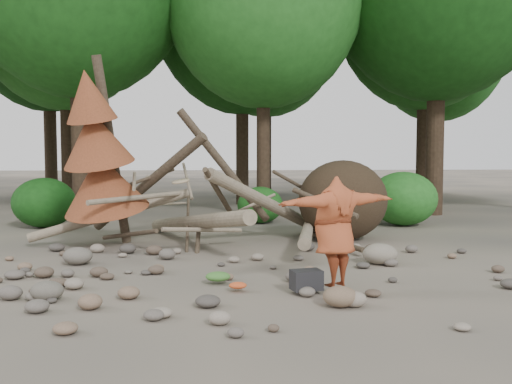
{
  "coord_description": "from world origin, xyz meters",
  "views": [
    {
      "loc": [
        -0.41,
        -9.53,
        2.17
      ],
      "look_at": [
        0.28,
        1.5,
        1.4
      ],
      "focal_mm": 40.0,
      "sensor_mm": 36.0,
      "label": 1
    }
  ],
  "objects": [
    {
      "name": "boulder_mid_left",
      "position": [
        -3.18,
        1.57,
        0.17
      ],
      "size": [
        0.57,
        0.51,
        0.34
      ],
      "primitive_type": "ellipsoid",
      "color": "#666056",
      "rests_on": "ground"
    },
    {
      "name": "bush_mid",
      "position": [
        0.8,
        7.8,
        0.56
      ],
      "size": [
        1.4,
        1.4,
        1.12
      ],
      "primitive_type": "ellipsoid",
      "color": "#1E601B",
      "rests_on": "ground"
    },
    {
      "name": "boulder_front_left",
      "position": [
        -2.96,
        -1.13,
        0.14
      ],
      "size": [
        0.48,
        0.43,
        0.29
      ],
      "primitive_type": "ellipsoid",
      "color": "#615C51",
      "rests_on": "ground"
    },
    {
      "name": "frisbee_thrower",
      "position": [
        1.36,
        -0.83,
        0.94
      ],
      "size": [
        3.63,
        1.41,
        1.72
      ],
      "color": "#A24524",
      "rests_on": "ground"
    },
    {
      "name": "deadfall_pile",
      "position": [
        2.02,
        4.24,
        0.95
      ],
      "size": [
        8.55,
        5.24,
        3.3
      ],
      "color": "#332619",
      "rests_on": "ground"
    },
    {
      "name": "boulder_mid_right",
      "position": [
        2.68,
        1.24,
        0.2
      ],
      "size": [
        0.68,
        0.61,
        0.41
      ],
      "primitive_type": "ellipsoid",
      "color": "gray",
      "rests_on": "ground"
    },
    {
      "name": "bush_right",
      "position": [
        5.0,
        7.0,
        0.8
      ],
      "size": [
        2.0,
        2.0,
        1.6
      ],
      "primitive_type": "ellipsoid",
      "color": "#277123",
      "rests_on": "ground"
    },
    {
      "name": "boulder_front_right",
      "position": [
        1.27,
        -1.74,
        0.15
      ],
      "size": [
        0.49,
        0.44,
        0.29
      ],
      "primitive_type": "ellipsoid",
      "color": "#765F4A",
      "rests_on": "ground"
    },
    {
      "name": "backpack",
      "position": [
        0.9,
        -0.96,
        0.15
      ],
      "size": [
        0.52,
        0.4,
        0.31
      ],
      "primitive_type": "cube",
      "rotation": [
        0.0,
        0.0,
        0.23
      ],
      "color": "black",
      "rests_on": "ground"
    },
    {
      "name": "cloth_orange",
      "position": [
        -0.15,
        -0.78,
        0.05
      ],
      "size": [
        0.28,
        0.23,
        0.1
      ],
      "primitive_type": "ellipsoid",
      "color": "#C34921",
      "rests_on": "ground"
    },
    {
      "name": "ground",
      "position": [
        0.0,
        0.0,
        0.0
      ],
      "size": [
        120.0,
        120.0,
        0.0
      ],
      "primitive_type": "plane",
      "color": "#514C44",
      "rests_on": "ground"
    },
    {
      "name": "bush_left",
      "position": [
        -5.5,
        7.2,
        0.72
      ],
      "size": [
        1.8,
        1.8,
        1.44
      ],
      "primitive_type": "ellipsoid",
      "color": "#164B14",
      "rests_on": "ground"
    },
    {
      "name": "cloth_green",
      "position": [
        -0.46,
        -0.24,
        0.08
      ],
      "size": [
        0.41,
        0.34,
        0.15
      ],
      "primitive_type": "ellipsoid",
      "color": "#3C722D",
      "rests_on": "ground"
    },
    {
      "name": "dead_conifer",
      "position": [
        -3.12,
        3.37,
        2.11
      ],
      "size": [
        2.06,
        2.16,
        4.35
      ],
      "color": "#4C3F30",
      "rests_on": "ground"
    }
  ]
}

